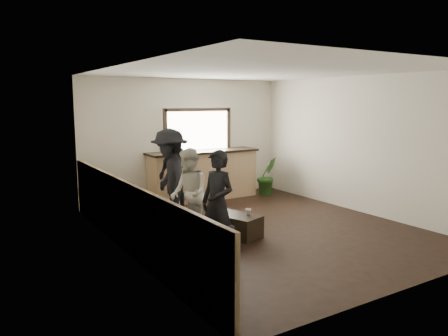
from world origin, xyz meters
TOP-DOWN VIEW (x-y plane):
  - ground at (0.00, 0.00)m, footprint 5.00×6.00m
  - room_shell at (-0.74, 0.00)m, footprint 5.01×6.01m
  - bar_counter at (0.30, 2.70)m, footprint 2.70×0.68m
  - sofa at (-1.79, 0.07)m, footprint 1.48×2.18m
  - coffee_table at (-0.63, -0.11)m, footprint 0.71×0.95m
  - cup_a at (-0.78, 0.07)m, footprint 0.13×0.13m
  - cup_b at (-0.44, -0.22)m, footprint 0.15×0.15m
  - potted_plant at (1.89, 2.32)m, footprint 0.52×0.42m
  - person_a at (-1.34, -0.70)m, footprint 0.53×0.66m
  - person_b at (-1.34, 0.24)m, footprint 0.70×0.83m
  - person_c at (-1.34, 0.98)m, footprint 0.91×1.28m
  - person_d at (-0.81, 1.82)m, footprint 1.06×0.79m

SIDE VIEW (x-z plane):
  - ground at x=0.00m, z-range -0.01..0.01m
  - coffee_table at x=-0.63m, z-range 0.00..0.38m
  - sofa at x=-1.79m, z-range 0.00..0.59m
  - cup_a at x=-0.78m, z-range 0.38..0.47m
  - cup_b at x=-0.44m, z-range 0.38..0.48m
  - potted_plant at x=1.89m, z-range 0.00..0.93m
  - bar_counter at x=0.30m, z-range -0.42..1.71m
  - person_b at x=-1.34m, z-range 0.00..1.52m
  - person_a at x=-1.34m, z-range 0.00..1.58m
  - person_d at x=-0.81m, z-range 0.00..1.68m
  - person_c at x=-1.34m, z-range 0.00..1.81m
  - room_shell at x=-0.74m, z-range 0.07..2.87m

